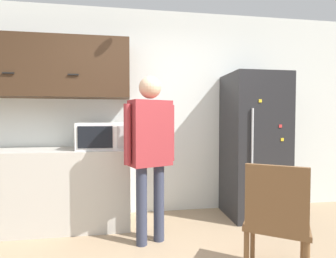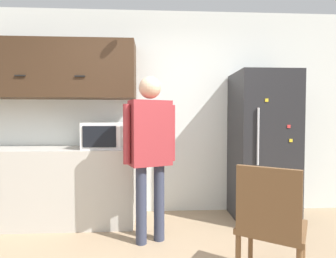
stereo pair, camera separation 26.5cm
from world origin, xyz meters
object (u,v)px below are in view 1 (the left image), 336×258
object	(u,v)px
microwave	(102,136)
refrigerator	(254,145)
chair	(276,218)
person	(150,142)

from	to	relation	value
microwave	refrigerator	xyz separation A→B (m)	(1.92, 0.01, -0.14)
refrigerator	chair	bearing A→B (deg)	-110.63
microwave	refrigerator	distance (m)	1.93
person	chair	size ratio (longest dim) A/B	1.81
microwave	refrigerator	size ratio (longest dim) A/B	0.29
microwave	refrigerator	bearing A→B (deg)	0.43
microwave	chair	bearing A→B (deg)	-44.36
person	chair	world-z (taller)	person
person	microwave	bearing A→B (deg)	112.97
microwave	person	world-z (taller)	person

